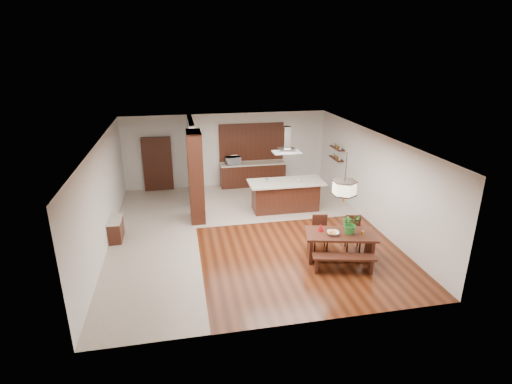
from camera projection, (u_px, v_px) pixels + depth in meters
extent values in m
plane|color=#3D190B|center=(246.00, 231.00, 12.21)|extent=(9.00, 9.00, 0.00)
cube|color=white|center=(246.00, 138.00, 11.22)|extent=(8.00, 9.00, 0.04)
cube|color=silver|center=(227.00, 150.00, 15.86)|extent=(8.00, 0.04, 2.90)
cube|color=silver|center=(287.00, 262.00, 7.56)|extent=(8.00, 0.04, 2.90)
cube|color=silver|center=(103.00, 196.00, 10.98)|extent=(0.04, 9.00, 2.90)
cube|color=silver|center=(372.00, 178.00, 12.45)|extent=(0.04, 9.00, 2.90)
cube|color=#C0B0A0|center=(154.00, 239.00, 11.70)|extent=(2.50, 9.00, 0.01)
cube|color=#C0B0A0|center=(268.00, 199.00, 14.74)|extent=(5.50, 4.00, 0.01)
cube|color=#3A210E|center=(246.00, 138.00, 11.22)|extent=(8.00, 9.00, 0.02)
cube|color=black|center=(196.00, 177.00, 12.56)|extent=(0.45, 1.00, 2.90)
cube|color=silver|center=(192.00, 160.00, 14.50)|extent=(0.18, 2.40, 2.90)
cube|color=black|center=(116.00, 229.00, 11.58)|extent=(0.37, 0.88, 0.63)
cube|color=black|center=(158.00, 164.00, 15.41)|extent=(1.10, 0.20, 2.10)
cube|color=black|center=(253.00, 175.00, 16.11)|extent=(2.60, 0.60, 0.90)
cube|color=beige|center=(253.00, 163.00, 15.95)|extent=(2.60, 0.62, 0.05)
cube|color=brown|center=(251.00, 142.00, 15.91)|extent=(2.60, 0.08, 1.50)
cube|color=black|center=(336.00, 159.00, 14.84)|extent=(0.26, 0.90, 0.04)
cube|color=black|center=(337.00, 148.00, 14.70)|extent=(0.26, 0.90, 0.04)
cube|color=black|center=(341.00, 234.00, 10.36)|extent=(1.96, 1.30, 0.06)
cube|color=black|center=(310.00, 246.00, 10.52)|extent=(0.25, 0.72, 0.69)
cube|color=black|center=(370.00, 248.00, 10.46)|extent=(0.25, 0.72, 0.69)
imported|color=#27772A|center=(351.00, 224.00, 10.26)|extent=(0.53, 0.47, 0.54)
imported|color=beige|center=(333.00, 233.00, 10.27)|extent=(0.38, 0.38, 0.08)
cone|color=#9F0B0D|center=(321.00, 227.00, 10.43)|extent=(0.15, 0.15, 0.22)
cylinder|color=gold|center=(362.00, 233.00, 10.24)|extent=(0.09, 0.09, 0.10)
cube|color=black|center=(285.00, 196.00, 13.65)|extent=(2.21, 0.83, 0.99)
cube|color=beige|center=(286.00, 182.00, 13.42)|extent=(2.54, 1.11, 0.06)
imported|color=silver|center=(299.00, 180.00, 13.41)|extent=(0.13, 0.13, 0.09)
imported|color=silver|center=(233.00, 161.00, 15.71)|extent=(0.61, 0.47, 0.30)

